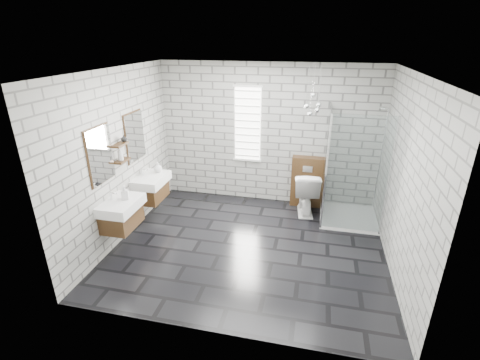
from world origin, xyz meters
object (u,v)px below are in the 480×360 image
(cistern_panel, at_px, (307,182))
(vanity_left, at_px, (119,206))
(toilet, at_px, (306,191))
(shower_enclosure, at_px, (346,196))
(vanity_right, at_px, (149,181))

(cistern_panel, bearing_deg, vanity_left, -141.01)
(cistern_panel, height_order, toilet, cistern_panel)
(cistern_panel, height_order, shower_enclosure, shower_enclosure)
(vanity_right, height_order, shower_enclosure, shower_enclosure)
(vanity_right, bearing_deg, toilet, 18.70)
(vanity_right, distance_m, toilet, 2.88)
(vanity_left, relative_size, vanity_right, 1.00)
(shower_enclosure, xyz_separation_m, toilet, (-0.70, 0.24, -0.09))
(vanity_right, xyz_separation_m, toilet, (2.71, 0.92, -0.34))
(vanity_right, height_order, cistern_panel, vanity_right)
(vanity_right, distance_m, cistern_panel, 2.97)
(vanity_left, height_order, vanity_right, same)
(vanity_right, distance_m, shower_enclosure, 3.48)
(vanity_right, xyz_separation_m, shower_enclosure, (3.41, 0.67, -0.25))
(cistern_panel, distance_m, shower_enclosure, 0.87)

